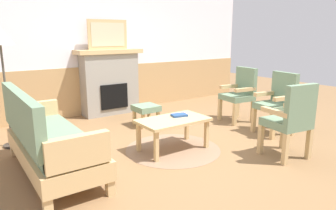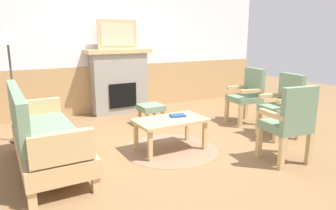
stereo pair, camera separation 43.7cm
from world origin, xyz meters
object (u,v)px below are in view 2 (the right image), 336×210
at_px(couch, 44,137).
at_px(armchair_near_fireplace, 248,93).
at_px(fireplace, 119,81).
at_px(footstool, 151,109).
at_px(coffee_table, 170,123).
at_px(book_on_table, 178,115).
at_px(framed_picture, 117,35).
at_px(armchair_by_window_left, 284,103).
at_px(floor_lamp_by_couch, 8,43).
at_px(armchair_front_left, 290,121).

bearing_deg(couch, armchair_near_fireplace, 4.55).
distance_m(fireplace, armchair_near_fireplace, 2.53).
bearing_deg(footstool, coffee_table, -104.13).
relative_size(fireplace, book_on_table, 6.14).
xyz_separation_m(framed_picture, armchair_near_fireplace, (1.71, -1.86, -1.02)).
relative_size(footstool, armchair_near_fireplace, 0.41).
xyz_separation_m(couch, armchair_by_window_left, (3.39, -0.57, 0.14)).
bearing_deg(coffee_table, floor_lamp_by_couch, 141.77).
distance_m(armchair_near_fireplace, floor_lamp_by_couch, 3.90).
xyz_separation_m(armchair_front_left, floor_lamp_by_couch, (-2.85, 2.53, 0.91)).
height_order(fireplace, framed_picture, framed_picture).
height_order(couch, armchair_near_fireplace, same).
xyz_separation_m(coffee_table, armchair_front_left, (1.04, -1.10, 0.15)).
distance_m(armchair_near_fireplace, armchair_by_window_left, 0.85).
height_order(book_on_table, armchair_by_window_left, armchair_by_window_left).
height_order(fireplace, floor_lamp_by_couch, floor_lamp_by_couch).
height_order(couch, floor_lamp_by_couch, floor_lamp_by_couch).
height_order(framed_picture, couch, framed_picture).
bearing_deg(floor_lamp_by_couch, framed_picture, 24.87).
height_order(couch, book_on_table, couch).
distance_m(coffee_table, armchair_near_fireplace, 1.93).
relative_size(framed_picture, armchair_front_left, 0.82).
distance_m(armchair_by_window_left, floor_lamp_by_couch, 4.13).
distance_m(book_on_table, armchair_by_window_left, 1.70).
relative_size(couch, armchair_front_left, 1.84).
bearing_deg(armchair_near_fireplace, framed_picture, 132.72).
bearing_deg(armchair_by_window_left, armchair_near_fireplace, 85.13).
xyz_separation_m(framed_picture, coffee_table, (-0.15, -2.33, -1.17)).
distance_m(fireplace, armchair_by_window_left, 3.16).
bearing_deg(fireplace, armchair_front_left, -75.56).
relative_size(coffee_table, armchair_near_fireplace, 0.98).
height_order(footstool, floor_lamp_by_couch, floor_lamp_by_couch).
relative_size(armchair_near_fireplace, armchair_front_left, 1.00).
bearing_deg(footstool, armchair_by_window_left, -46.79).
relative_size(fireplace, armchair_front_left, 1.33).
distance_m(coffee_table, book_on_table, 0.18).
relative_size(book_on_table, floor_lamp_by_couch, 0.13).
height_order(footstool, armchair_front_left, armchair_front_left).
height_order(framed_picture, armchair_near_fireplace, framed_picture).
relative_size(couch, book_on_table, 8.50).
relative_size(couch, footstool, 4.50).
bearing_deg(book_on_table, floor_lamp_by_couch, 145.22).
relative_size(coffee_table, book_on_table, 4.53).
height_order(coffee_table, footstool, coffee_table).
xyz_separation_m(footstool, floor_lamp_by_couch, (-2.11, 0.21, 1.17)).
distance_m(framed_picture, armchair_front_left, 3.69).
xyz_separation_m(fireplace, footstool, (0.15, -1.12, -0.37)).
xyz_separation_m(couch, coffee_table, (1.59, -0.20, -0.01)).
height_order(footstool, armchair_near_fireplace, armchair_near_fireplace).
distance_m(book_on_table, footstool, 1.18).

